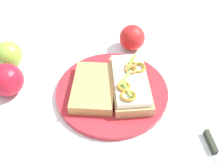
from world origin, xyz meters
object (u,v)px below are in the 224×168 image
object	(u,v)px
plate	(112,92)
sandwich	(130,83)
apple_0	(7,80)
apple_1	(132,38)
bread_slice_side	(94,87)
knife	(213,148)
apple_2	(9,55)

from	to	relation	value
plate	sandwich	size ratio (longest dim) A/B	1.42
apple_0	apple_1	world-z (taller)	apple_0
sandwich	bread_slice_side	world-z (taller)	sandwich
plate	knife	distance (m)	0.26
bread_slice_side	apple_0	size ratio (longest dim) A/B	1.87
plate	apple_1	bearing A→B (deg)	-60.92
bread_slice_side	plate	bearing A→B (deg)	98.48
apple_2	plate	bearing A→B (deg)	-153.78
apple_1	apple_2	xyz separation A→B (m)	(0.17, 0.30, 0.00)
bread_slice_side	knife	bearing A→B (deg)	62.59
sandwich	bread_slice_side	distance (m)	0.09
plate	bread_slice_side	size ratio (longest dim) A/B	1.82
bread_slice_side	apple_2	bearing A→B (deg)	-111.20
apple_0	knife	xyz separation A→B (m)	(-0.44, -0.23, -0.03)
bread_slice_side	apple_2	distance (m)	0.26
apple_2	knife	xyz separation A→B (m)	(-0.52, -0.18, -0.03)
plate	sandwich	bearing A→B (deg)	-128.72
apple_1	apple_2	world-z (taller)	same
plate	apple_0	world-z (taller)	apple_0
sandwich	apple_1	distance (m)	0.18
apple_1	apple_0	bearing A→B (deg)	75.75
apple_2	sandwich	bearing A→B (deg)	-150.59
bread_slice_side	apple_2	xyz separation A→B (m)	(0.24, 0.10, 0.01)
apple_2	knife	world-z (taller)	apple_2
apple_1	plate	bearing A→B (deg)	119.08
plate	apple_1	world-z (taller)	apple_1
sandwich	apple_1	world-z (taller)	apple_1
sandwich	apple_1	bearing A→B (deg)	170.73
apple_1	knife	xyz separation A→B (m)	(-0.35, 0.12, -0.03)
apple_0	apple_1	distance (m)	0.36
apple_1	knife	size ratio (longest dim) A/B	0.69
bread_slice_side	apple_1	distance (m)	0.21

